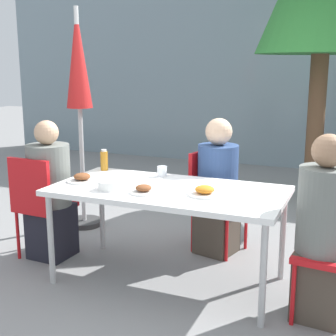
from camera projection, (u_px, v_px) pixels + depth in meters
The scene contains 16 objects.
ground_plane at pixel (168, 280), 3.56m from camera, with size 24.00×24.00×0.00m, color gray.
building_facade at pixel (280, 72), 7.34m from camera, with size 10.00×0.20×3.00m.
dining_table at pixel (168, 195), 3.41m from camera, with size 1.69×0.86×0.73m.
chair_left at pixel (39, 200), 3.86m from camera, with size 0.42×0.42×0.88m.
person_left at pixel (50, 194), 3.90m from camera, with size 0.36×0.36×1.17m.
chair_right at pixel (332, 240), 2.97m from camera, with size 0.44×0.44×0.88m.
person_right at pixel (322, 234), 2.92m from camera, with size 0.33×0.33×1.20m.
chair_far at pixel (212, 192), 4.08m from camera, with size 0.49×0.49×0.88m.
person_far at pixel (217, 190), 3.99m from camera, with size 0.37×0.37×1.17m.
closed_umbrella at pixel (79, 78), 4.48m from camera, with size 0.36×0.36×2.14m.
plate_0 at pixel (82, 178), 3.59m from camera, with size 0.24×0.24×0.07m.
plate_1 at pixel (144, 190), 3.27m from camera, with size 0.21×0.21×0.06m.
plate_2 at pixel (205, 192), 3.21m from camera, with size 0.24×0.24×0.07m.
bottle at pixel (104, 160), 3.96m from camera, with size 0.06×0.06×0.18m.
drinking_cup at pixel (162, 171), 3.75m from camera, with size 0.08×0.08×0.08m.
salad_bowl at pixel (110, 185), 3.36m from camera, with size 0.17×0.17×0.06m.
Camera 1 is at (1.27, -3.04, 1.60)m, focal length 50.00 mm.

